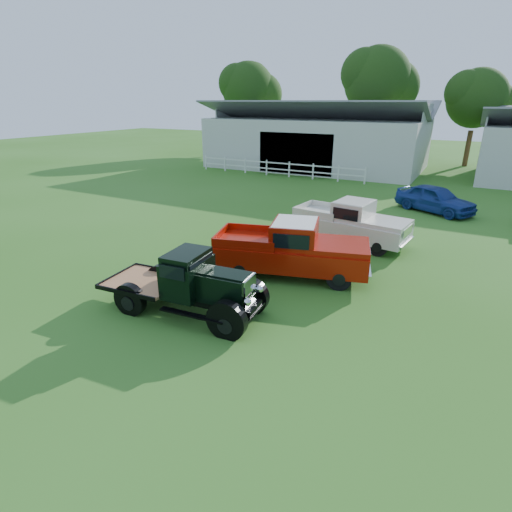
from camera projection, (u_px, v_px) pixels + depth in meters
The scene contains 10 objects.
ground at pixel (232, 299), 12.22m from camera, with size 120.00×120.00×0.00m, color #2E6517.
shed_left at pixel (317, 135), 35.60m from camera, with size 18.80×10.20×5.60m, color #AFAEA6, non-canonical shape.
fence_rail at pixel (278, 168), 31.93m from camera, with size 14.20×0.16×1.20m, color white, non-canonical shape.
tree_a at pixel (248, 104), 45.32m from camera, with size 6.30×6.30×10.50m, color #1D390D, non-canonical shape.
tree_b at pixel (376, 100), 39.75m from camera, with size 6.90×6.90×11.50m, color #1D390D, non-canonical shape.
tree_c at pixel (474, 115), 35.39m from camera, with size 5.40×5.40×9.00m, color #1D390D, non-canonical shape.
vintage_flatbed at pixel (186, 282), 11.18m from camera, with size 4.68×1.85×1.85m, color black, non-canonical shape.
red_pickup at pixel (291, 248), 13.63m from camera, with size 5.35×2.06×1.95m, color #9C1306, non-canonical shape.
white_pickup at pixel (350, 222), 16.77m from camera, with size 4.91×1.90×1.80m, color beige, non-canonical shape.
misc_car_blue at pixel (435, 199), 21.55m from camera, with size 1.71×4.24×1.45m, color navy.
Camera 1 is at (5.85, -9.23, 5.69)m, focal length 28.00 mm.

